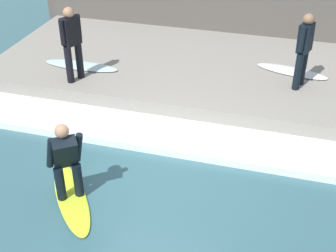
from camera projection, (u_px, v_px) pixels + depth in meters
The scene contains 10 objects.
ground_plane at pixel (156, 182), 8.31m from camera, with size 28.00×28.00×0.00m, color #335B66.
concrete_ledge at pixel (205, 72), 11.58m from camera, with size 4.40×10.31×0.46m, color gray.
back_wall at pixel (224, 13), 13.21m from camera, with size 0.50×10.82×1.84m, color #544F49.
wave_foam_crest at pixel (176, 137), 9.40m from camera, with size 1.17×9.79×0.16m, color white.
surfboard_riding at pixel (71, 197), 7.93m from camera, with size 1.89×1.57×0.06m.
surfer_riding at pixel (66, 158), 7.50m from camera, with size 0.58×0.57×1.42m.
surfer_waiting_near at pixel (72, 40), 10.21m from camera, with size 0.54×0.37×1.70m.
surfboard_waiting_near at pixel (81, 66), 11.29m from camera, with size 0.53×1.89×0.06m.
surfer_waiting_far at pixel (304, 47), 9.94m from camera, with size 0.55×0.35×1.67m.
surfboard_waiting_far at pixel (292, 71), 11.02m from camera, with size 0.83×1.75×0.06m.
Camera 1 is at (-6.18, -1.98, 5.30)m, focal length 50.00 mm.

